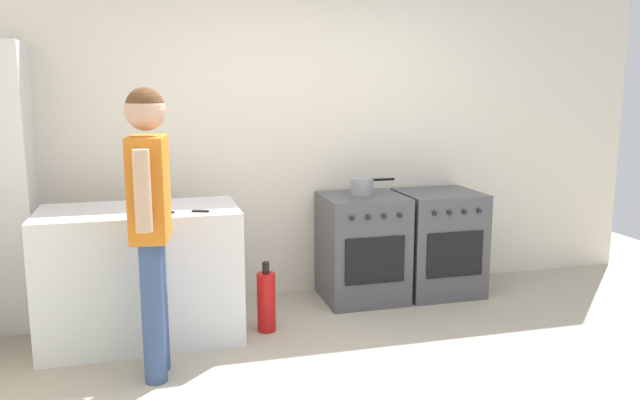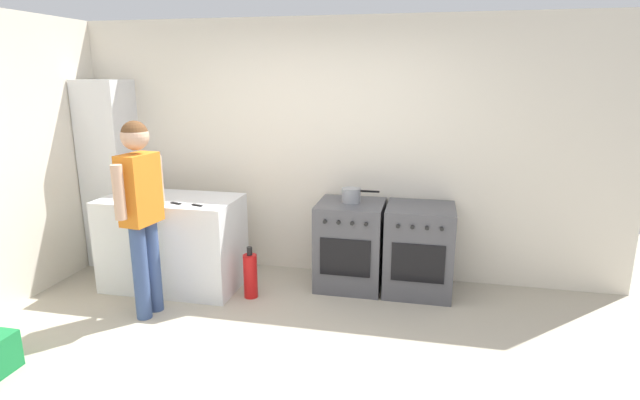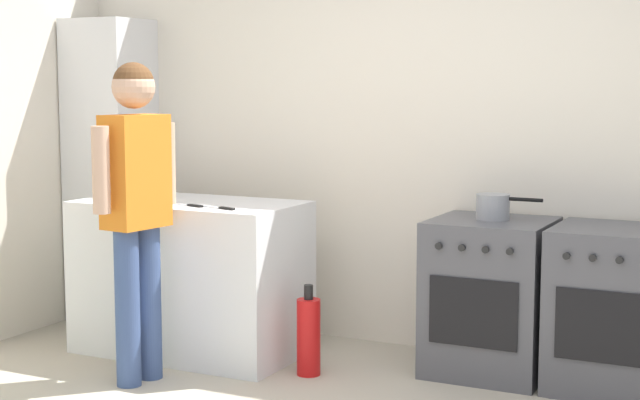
{
  "view_description": "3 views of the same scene",
  "coord_description": "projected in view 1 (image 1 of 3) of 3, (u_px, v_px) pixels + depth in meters",
  "views": [
    {
      "loc": [
        -1.24,
        -3.02,
        1.69
      ],
      "look_at": [
        -0.26,
        0.63,
        1.01
      ],
      "focal_mm": 35.0,
      "sensor_mm": 36.0,
      "label": 1
    },
    {
      "loc": [
        1.06,
        -3.03,
        2.06
      ],
      "look_at": [
        0.18,
        0.98,
        1.02
      ],
      "focal_mm": 28.0,
      "sensor_mm": 36.0,
      "label": 2
    },
    {
      "loc": [
        1.86,
        -3.53,
        1.59
      ],
      "look_at": [
        -0.24,
        0.67,
        1.02
      ],
      "focal_mm": 55.0,
      "sensor_mm": 36.0,
      "label": 3
    }
  ],
  "objects": [
    {
      "name": "ground_plane",
      "position": [
        394.0,
        394.0,
        3.49
      ],
      "size": [
        8.0,
        8.0,
        0.0
      ],
      "primitive_type": "plane",
      "color": "#ADA38E"
    },
    {
      "name": "oven_left",
      "position": [
        362.0,
        247.0,
        5.0
      ],
      "size": [
        0.63,
        0.62,
        0.85
      ],
      "color": "#4C4C51",
      "rests_on": "ground"
    },
    {
      "name": "fire_extinguisher",
      "position": [
        266.0,
        301.0,
        4.36
      ],
      "size": [
        0.13,
        0.13,
        0.5
      ],
      "color": "red",
      "rests_on": "ground"
    },
    {
      "name": "counter_unit",
      "position": [
        142.0,
        274.0,
        4.2
      ],
      "size": [
        1.3,
        0.7,
        0.9
      ],
      "primitive_type": "cube",
      "color": "silver",
      "rests_on": "ground"
    },
    {
      "name": "pot",
      "position": [
        362.0,
        186.0,
        4.93
      ],
      "size": [
        0.36,
        0.18,
        0.14
      ],
      "color": "gray",
      "rests_on": "oven_left"
    },
    {
      "name": "oven_right",
      "position": [
        438.0,
        242.0,
        5.17
      ],
      "size": [
        0.63,
        0.62,
        0.85
      ],
      "color": "#4C4C51",
      "rests_on": "ground"
    },
    {
      "name": "person",
      "position": [
        150.0,
        207.0,
        3.54
      ],
      "size": [
        0.24,
        0.57,
        1.69
      ],
      "color": "#384C7A",
      "rests_on": "ground"
    },
    {
      "name": "knife_chef",
      "position": [
        187.0,
        211.0,
        4.02
      ],
      "size": [
        0.3,
        0.12,
        0.01
      ],
      "color": "silver",
      "rests_on": "counter_unit"
    },
    {
      "name": "knife_paring",
      "position": [
        161.0,
        212.0,
        3.98
      ],
      "size": [
        0.21,
        0.08,
        0.01
      ],
      "color": "silver",
      "rests_on": "counter_unit"
    },
    {
      "name": "back_wall",
      "position": [
        308.0,
        136.0,
        5.11
      ],
      "size": [
        6.0,
        0.1,
        2.6
      ],
      "primitive_type": "cube",
      "color": "silver",
      "rests_on": "ground"
    }
  ]
}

